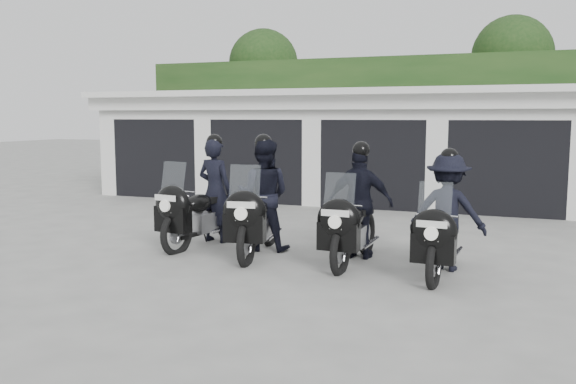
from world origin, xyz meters
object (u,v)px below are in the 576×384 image
(police_bike_b, at_px, (261,202))
(police_bike_d, at_px, (446,219))
(police_bike_a, at_px, (204,200))
(police_bike_c, at_px, (357,209))

(police_bike_b, relative_size, police_bike_d, 1.08)
(police_bike_a, xyz_separation_m, police_bike_d, (4.23, -0.48, -0.00))
(police_bike_a, distance_m, police_bike_b, 1.20)
(police_bike_d, bearing_deg, police_bike_b, 178.06)
(police_bike_b, distance_m, police_bike_c, 1.66)
(police_bike_c, xyz_separation_m, police_bike_d, (1.39, -0.27, -0.02))
(police_bike_c, relative_size, police_bike_d, 1.04)
(police_bike_a, height_order, police_bike_d, police_bike_a)
(police_bike_b, xyz_separation_m, police_bike_d, (3.05, -0.27, -0.06))
(police_bike_b, height_order, police_bike_d, police_bike_b)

